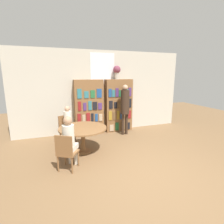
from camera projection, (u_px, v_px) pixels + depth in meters
name	position (u px, v px, depth m)	size (l,w,h in m)	color
ground_plane	(146.00, 175.00, 3.82)	(16.00, 16.00, 0.00)	brown
wall_back	(103.00, 92.00, 6.53)	(6.40, 0.07, 3.00)	beige
bookshelf_left	(89.00, 107.00, 6.28)	(1.02, 0.34, 1.97)	brown
bookshelf_right	(119.00, 106.00, 6.65)	(1.02, 0.34, 1.97)	brown
flower_vase	(117.00, 71.00, 6.35)	(0.27, 0.27, 0.49)	#B7AD9E
reading_table	(83.00, 131.00, 4.81)	(1.31, 1.31, 0.72)	brown
chair_near_camera	(66.00, 151.00, 3.89)	(0.55, 0.55, 0.87)	brown
chair_left_side	(66.00, 128.00, 5.56)	(0.52, 0.52, 0.87)	brown
seated_reader_left	(69.00, 124.00, 5.39)	(0.33, 0.38, 1.20)	silver
seated_reader_right	(69.00, 138.00, 4.01)	(0.40, 0.41, 1.24)	beige
librarian_standing	(125.00, 104.00, 6.17)	(0.31, 0.58, 1.80)	#332319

